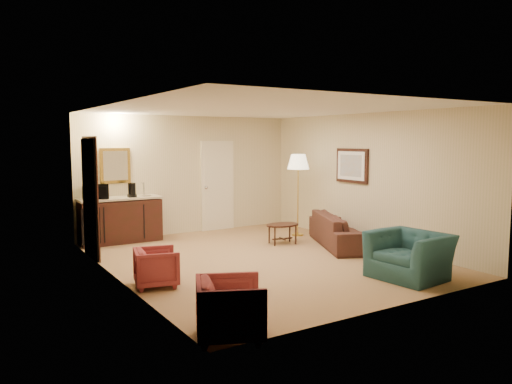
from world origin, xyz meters
TOP-DOWN VIEW (x-y plane):
  - ground at (0.00, 0.00)m, footprint 6.00×6.00m
  - room_walls at (-0.10, 0.77)m, footprint 5.02×6.01m
  - wetbar_cabinet at (-1.65, 2.72)m, footprint 1.64×0.58m
  - sofa at (1.95, 0.08)m, footprint 1.46×2.20m
  - teal_armchair at (1.25, -2.20)m, footprint 0.80×1.13m
  - rose_chair_near at (-2.13, -0.59)m, footprint 0.67×0.70m
  - rose_chair_far at (-2.15, -2.80)m, footprint 0.87×0.89m
  - coffee_table at (1.06, 0.85)m, footprint 0.77×0.59m
  - floor_lamp at (1.84, 1.40)m, footprint 0.51×0.51m
  - waste_bin at (-1.00, 2.65)m, footprint 0.29×0.29m
  - microwave at (-2.12, 2.71)m, footprint 0.55×0.39m
  - coffee_maker at (-1.43, 2.62)m, footprint 0.18×0.18m

SIDE VIEW (x-z plane):
  - ground at x=0.00m, z-range 0.00..0.00m
  - waste_bin at x=-1.00m, z-range 0.00..0.27m
  - coffee_table at x=1.06m, z-range 0.00..0.40m
  - rose_chair_near at x=-2.13m, z-range 0.00..0.60m
  - rose_chair_far at x=-2.15m, z-range 0.00..0.71m
  - sofa at x=1.95m, z-range 0.00..0.84m
  - wetbar_cabinet at x=-1.65m, z-range 0.00..0.92m
  - teal_armchair at x=1.25m, z-range 0.00..0.93m
  - floor_lamp at x=1.84m, z-range 0.00..1.78m
  - coffee_maker at x=-1.43m, z-range 0.92..1.21m
  - microwave at x=-2.12m, z-range 0.92..1.26m
  - room_walls at x=-0.10m, z-range 0.41..3.02m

